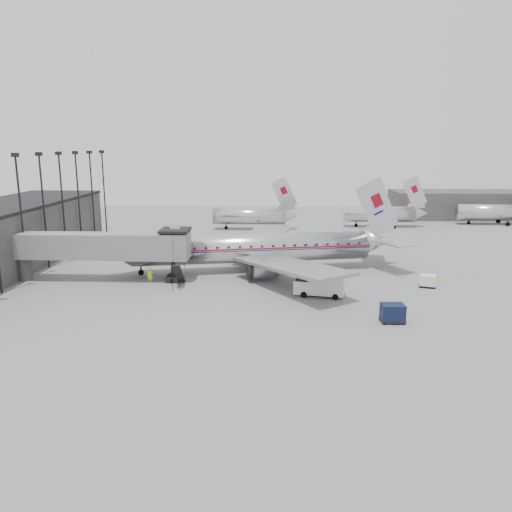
# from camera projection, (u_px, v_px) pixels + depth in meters

# --- Properties ---
(ground) EXTENTS (160.00, 160.00, 0.00)m
(ground) POSITION_uv_depth(u_px,v_px,m) (249.00, 290.00, 56.61)
(ground) COLOR slate
(ground) RESTS_ON ground
(hangar) EXTENTS (30.00, 12.00, 6.00)m
(hangar) POSITION_uv_depth(u_px,v_px,m) (460.00, 204.00, 112.98)
(hangar) COLOR #3B3835
(hangar) RESTS_ON ground
(apron_line) EXTENTS (60.00, 0.15, 0.01)m
(apron_line) POSITION_uv_depth(u_px,v_px,m) (275.00, 277.00, 62.36)
(apron_line) COLOR gold
(apron_line) RESTS_ON ground
(jet_bridge) EXTENTS (21.00, 6.20, 7.10)m
(jet_bridge) POSITION_uv_depth(u_px,v_px,m) (112.00, 247.00, 59.84)
(jet_bridge) COLOR slate
(jet_bridge) RESTS_ON ground
(floodlight_masts) EXTENTS (0.90, 42.25, 15.25)m
(floodlight_masts) POSITION_uv_depth(u_px,v_px,m) (53.00, 203.00, 68.40)
(floodlight_masts) COLOR black
(floodlight_masts) RESTS_ON ground
(distant_aircraft_near) EXTENTS (16.39, 3.20, 10.26)m
(distant_aircraft_near) POSITION_uv_depth(u_px,v_px,m) (250.00, 215.00, 97.05)
(distant_aircraft_near) COLOR silver
(distant_aircraft_near) RESTS_ON ground
(distant_aircraft_mid) EXTENTS (16.39, 3.20, 10.26)m
(distant_aircraft_mid) POSITION_uv_depth(u_px,v_px,m) (380.00, 213.00, 100.08)
(distant_aircraft_mid) COLOR silver
(distant_aircraft_mid) RESTS_ON ground
(distant_aircraft_far) EXTENTS (16.39, 3.20, 10.26)m
(distant_aircraft_far) POSITION_uv_depth(u_px,v_px,m) (493.00, 211.00, 103.18)
(distant_aircraft_far) COLOR silver
(distant_aircraft_far) RESTS_ON ground
(airliner) EXTENTS (37.94, 34.83, 12.11)m
(airliner) POSITION_uv_depth(u_px,v_px,m) (258.00, 248.00, 64.84)
(airliner) COLOR silver
(airliner) RESTS_ON ground
(service_van) EXTENTS (5.68, 3.12, 2.53)m
(service_van) POSITION_uv_depth(u_px,v_px,m) (320.00, 284.00, 54.12)
(service_van) COLOR silver
(service_van) RESTS_ON ground
(baggage_cart_navy) EXTENTS (2.26, 1.74, 1.74)m
(baggage_cart_navy) POSITION_uv_depth(u_px,v_px,m) (393.00, 313.00, 46.19)
(baggage_cart_navy) COLOR black
(baggage_cart_navy) RESTS_ON ground
(baggage_cart_white) EXTENTS (2.19, 1.91, 1.46)m
(baggage_cart_white) POSITION_uv_depth(u_px,v_px,m) (428.00, 281.00, 57.70)
(baggage_cart_white) COLOR silver
(baggage_cart_white) RESTS_ON ground
(ramp_worker) EXTENTS (0.70, 0.50, 1.81)m
(ramp_worker) POSITION_uv_depth(u_px,v_px,m) (150.00, 275.00, 59.74)
(ramp_worker) COLOR #F1F61C
(ramp_worker) RESTS_ON ground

